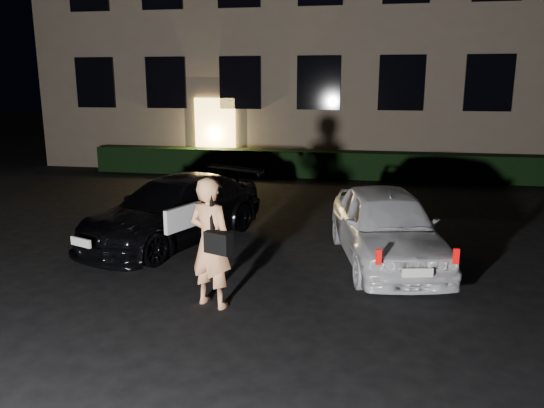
# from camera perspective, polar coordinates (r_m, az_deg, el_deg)

# --- Properties ---
(ground) EXTENTS (80.00, 80.00, 0.00)m
(ground) POSITION_cam_1_polar(r_m,az_deg,el_deg) (7.44, -3.91, -11.33)
(ground) COLOR black
(ground) RESTS_ON ground
(building) EXTENTS (20.00, 8.11, 12.00)m
(building) POSITION_cam_1_polar(r_m,az_deg,el_deg) (21.80, 6.32, 20.78)
(building) COLOR #706250
(building) RESTS_ON ground
(hedge) EXTENTS (15.00, 0.70, 0.85)m
(hedge) POSITION_cam_1_polar(r_m,az_deg,el_deg) (17.34, 4.72, 4.31)
(hedge) COLOR black
(hedge) RESTS_ON ground
(sedan) EXTENTS (3.17, 4.59, 1.23)m
(sedan) POSITION_cam_1_polar(r_m,az_deg,el_deg) (10.50, -10.47, -0.63)
(sedan) COLOR black
(sedan) RESTS_ON ground
(hatch) EXTENTS (2.29, 4.04, 1.30)m
(hatch) POSITION_cam_1_polar(r_m,az_deg,el_deg) (9.31, 12.18, -2.29)
(hatch) COLOR white
(hatch) RESTS_ON ground
(man) EXTENTS (0.78, 0.67, 1.83)m
(man) POSITION_cam_1_polar(r_m,az_deg,el_deg) (7.31, -6.57, -4.12)
(man) COLOR #F59F68
(man) RESTS_ON ground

